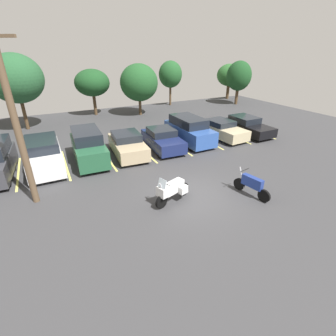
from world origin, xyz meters
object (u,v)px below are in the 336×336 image
car_white (44,155)px  car_navy (162,139)px  utility_pole (15,121)px  motorcycle_second (252,185)px  car_blue (189,130)px  car_champagne (221,129)px  car_tan (128,145)px  car_black (247,126)px  motorcycle_touring (172,190)px  car_green (88,146)px

car_white → car_navy: 7.80m
utility_pole → motorcycle_second: bearing=-23.6°
motorcycle_second → utility_pole: size_ratio=0.27×
car_blue → car_champagne: car_blue is taller
car_tan → car_black: car_tan is taller
motorcycle_second → car_champagne: 9.10m
motorcycle_touring → motorcycle_second: (3.79, -1.21, -0.08)m
car_white → car_black: bearing=-0.3°
car_white → car_blue: (10.23, 0.26, 0.06)m
car_navy → car_tan: bearing=-179.5°
motorcycle_second → car_white: size_ratio=0.45×
utility_pole → motorcycle_touring: bearing=-27.2°
car_white → utility_pole: (-0.63, -3.72, 3.03)m
motorcycle_touring → car_green: bearing=110.6°
car_black → utility_pole: bearing=-167.5°
motorcycle_second → car_navy: 7.88m
car_blue → car_navy: bearing=-171.4°
car_champagne → car_black: (2.58, -0.24, 0.02)m
car_blue → motorcycle_touring: bearing=-126.1°
car_champagne → car_white: bearing=-179.4°
car_blue → car_black: bearing=-3.7°
car_black → car_green: bearing=179.4°
motorcycle_touring → car_black: motorcycle_touring is taller
car_white → car_champagne: size_ratio=0.94×
motorcycle_second → car_blue: bearing=81.0°
motorcycle_touring → car_navy: car_navy is taller
car_green → car_tan: bearing=-4.0°
car_green → car_champagne: 10.59m
motorcycle_touring → car_navy: bearing=68.2°
car_green → utility_pole: size_ratio=0.62×
motorcycle_second → car_tan: car_tan is taller
motorcycle_touring → car_champagne: 10.56m
motorcycle_second → utility_pole: 10.96m
motorcycle_touring → car_black: bearing=31.9°
car_black → car_champagne: bearing=174.7°
car_white → car_green: (2.61, 0.05, 0.08)m
car_navy → motorcycle_touring: bearing=-111.8°
car_tan → car_navy: car_tan is taller
motorcycle_touring → utility_pole: utility_pole is taller
car_black → utility_pole: (-16.40, -3.63, 3.24)m
car_blue → car_champagne: bearing=-2.3°
car_white → car_green: bearing=1.2°
motorcycle_second → car_green: car_green is taller
car_black → utility_pole: utility_pole is taller
motorcycle_touring → car_tan: size_ratio=0.48×
car_white → car_navy: (7.79, -0.10, -0.19)m
motorcycle_touring → utility_pole: 7.27m
car_white → car_black: (15.77, -0.09, -0.20)m
car_white → utility_pole: 4.84m
car_champagne → car_black: bearing=-5.3°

